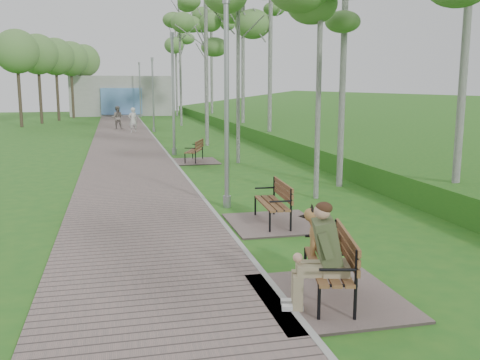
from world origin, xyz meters
The scene contains 19 objects.
ground centered at (0.00, 0.00, 0.00)m, with size 120.00×120.00×0.00m, color #25631D.
walkway centered at (-1.75, 21.50, 0.02)m, with size 3.50×67.00×0.04m, color #70605B.
kerb centered at (0.00, 21.50, 0.03)m, with size 0.10×67.00×0.05m, color #999993.
embankment centered at (12.00, 20.00, 0.00)m, with size 14.00×70.00×1.60m, color #3F7621.
building_north centered at (-1.50, 50.97, 1.99)m, with size 10.00×5.20×4.00m.
bench_main centered at (0.58, 0.29, 0.50)m, with size 2.02×2.24×1.76m.
bench_second centered at (1.07, 4.57, 0.22)m, with size 1.93×2.14×1.18m.
bench_third centered at (0.82, 14.78, 0.20)m, with size 1.80×2.00×1.11m.
lamp_post_near centered at (0.43, 6.44, 2.44)m, with size 0.20×0.20×5.23m.
lamp_post_second centered at (0.28, 17.16, 2.48)m, with size 0.20×0.20×5.30m.
lamp_post_third centered at (0.29, 29.57, 2.27)m, with size 0.19×0.19×4.86m.
lamp_post_far centered at (0.27, 46.80, 2.46)m, with size 0.20×0.20×5.26m.
pedestrian_near centered at (-1.10, 28.94, 0.82)m, with size 0.60×0.39×1.65m, color silver.
pedestrian_far centered at (-2.07, 32.20, 0.82)m, with size 0.79×0.62×1.64m, color gray.
birch_mid_b centered at (5.28, 19.17, 6.73)m, with size 2.70×2.70×8.57m.
birch_far_b centered at (3.48, 27.44, 6.79)m, with size 2.74×2.74×8.64m.
birch_far_c centered at (5.52, 36.67, 7.15)m, with size 2.78×2.78×9.11m.
birch_distant_a centered at (2.76, 34.71, 7.80)m, with size 2.88×2.88×9.94m.
birch_distant_b centered at (3.96, 47.96, 7.92)m, with size 2.99×2.99×10.08m.
Camera 1 is at (-2.27, -6.52, 3.06)m, focal length 40.00 mm.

